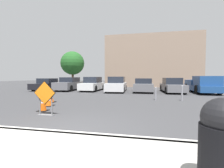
# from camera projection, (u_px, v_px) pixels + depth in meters

# --- Properties ---
(ground_plane) EXTENTS (96.00, 96.00, 0.00)m
(ground_plane) POSITION_uv_depth(u_px,v_px,m) (119.00, 94.00, 13.65)
(ground_plane) COLOR #3D3D3F
(sidewalk_strip) EXTENTS (25.85, 2.81, 0.14)m
(sidewalk_strip) POSITION_uv_depth(u_px,v_px,m) (18.00, 166.00, 2.47)
(sidewalk_strip) COLOR #ADAAA3
(sidewalk_strip) RESTS_ON ground_plane
(curb_lip) EXTENTS (25.85, 0.20, 0.14)m
(curb_lip) POSITION_uv_depth(u_px,v_px,m) (62.00, 134.00, 3.84)
(curb_lip) COLOR #ADAAA3
(curb_lip) RESTS_ON ground_plane
(road_closed_sign) EXTENTS (0.95, 0.20, 1.38)m
(road_closed_sign) POSITION_uv_depth(u_px,v_px,m) (45.00, 96.00, 5.97)
(road_closed_sign) COLOR black
(road_closed_sign) RESTS_ON ground_plane
(traffic_cone_nearest) EXTENTS (0.41, 0.41, 0.77)m
(traffic_cone_nearest) POSITION_uv_depth(u_px,v_px,m) (43.00, 103.00, 6.77)
(traffic_cone_nearest) COLOR black
(traffic_cone_nearest) RESTS_ON ground_plane
(traffic_cone_second) EXTENTS (0.52, 0.52, 0.59)m
(traffic_cone_second) POSITION_uv_depth(u_px,v_px,m) (48.00, 101.00, 7.96)
(traffic_cone_second) COLOR black
(traffic_cone_second) RESTS_ON ground_plane
(traffic_cone_third) EXTENTS (0.45, 0.45, 0.61)m
(traffic_cone_third) POSITION_uv_depth(u_px,v_px,m) (51.00, 97.00, 9.09)
(traffic_cone_third) COLOR black
(traffic_cone_third) RESTS_ON ground_plane
(parked_car_nearest) EXTENTS (1.91, 4.38, 1.38)m
(parked_car_nearest) POSITION_uv_depth(u_px,v_px,m) (47.00, 85.00, 17.74)
(parked_car_nearest) COLOR black
(parked_car_nearest) RESTS_ON ground_plane
(parked_car_second) EXTENTS (1.88, 4.57, 1.50)m
(parked_car_second) POSITION_uv_depth(u_px,v_px,m) (70.00, 84.00, 17.37)
(parked_car_second) COLOR slate
(parked_car_second) RESTS_ON ground_plane
(parked_car_third) EXTENTS (1.90, 4.31, 1.55)m
(parked_car_third) POSITION_uv_depth(u_px,v_px,m) (93.00, 84.00, 16.83)
(parked_car_third) COLOR white
(parked_car_third) RESTS_ON ground_plane
(parked_car_fourth) EXTENTS (2.02, 4.76, 1.58)m
(parked_car_fourth) POSITION_uv_depth(u_px,v_px,m) (117.00, 85.00, 15.97)
(parked_car_fourth) COLOR silver
(parked_car_fourth) RESTS_ON ground_plane
(parked_car_fifth) EXTENTS (1.97, 4.14, 1.40)m
(parked_car_fifth) POSITION_uv_depth(u_px,v_px,m) (143.00, 86.00, 15.48)
(parked_car_fifth) COLOR slate
(parked_car_fifth) RESTS_ON ground_plane
(parked_car_sixth) EXTENTS (1.93, 4.30, 1.46)m
(parked_car_sixth) POSITION_uv_depth(u_px,v_px,m) (172.00, 86.00, 14.89)
(parked_car_sixth) COLOR slate
(parked_car_sixth) RESTS_ON ground_plane
(pickup_truck) EXTENTS (2.12, 5.40, 1.62)m
(pickup_truck) POSITION_uv_depth(u_px,v_px,m) (203.00, 85.00, 14.36)
(pickup_truck) COLOR navy
(pickup_truck) RESTS_ON ground_plane
(trash_bin) EXTENTS (0.51, 0.51, 1.16)m
(trash_bin) POSITION_uv_depth(u_px,v_px,m) (223.00, 146.00, 1.76)
(trash_bin) COLOR black
(trash_bin) RESTS_ON sidewalk_strip
(bollard_nearest) EXTENTS (0.12, 0.12, 0.87)m
(bollard_nearest) POSITION_uv_depth(u_px,v_px,m) (156.00, 93.00, 9.91)
(bollard_nearest) COLOR gray
(bollard_nearest) RESTS_ON ground_plane
(bollard_second) EXTENTS (0.12, 0.12, 1.01)m
(bollard_second) POSITION_uv_depth(u_px,v_px,m) (182.00, 93.00, 9.60)
(bollard_second) COLOR gray
(bollard_second) RESTS_ON ground_plane
(building_facade_backdrop) EXTENTS (14.46, 5.00, 8.08)m
(building_facade_backdrop) POSITION_uv_depth(u_px,v_px,m) (151.00, 62.00, 24.64)
(building_facade_backdrop) COLOR gray
(building_facade_backdrop) RESTS_ON ground_plane
(street_tree_behind_lot) EXTENTS (3.63, 3.63, 5.52)m
(street_tree_behind_lot) POSITION_uv_depth(u_px,v_px,m) (73.00, 63.00, 23.35)
(street_tree_behind_lot) COLOR #513823
(street_tree_behind_lot) RESTS_ON ground_plane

